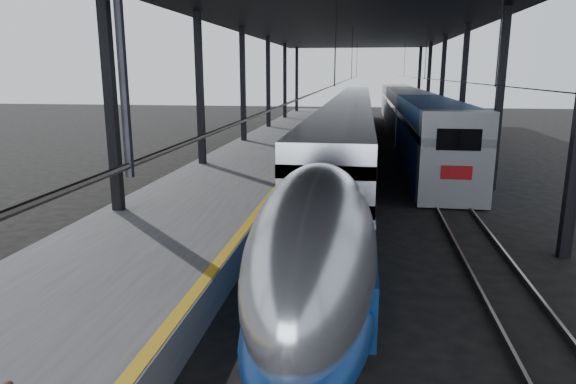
# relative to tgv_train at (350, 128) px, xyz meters

# --- Properties ---
(ground) EXTENTS (160.00, 160.00, 0.00)m
(ground) POSITION_rel_tgv_train_xyz_m (-2.00, -26.03, -1.89)
(ground) COLOR black
(ground) RESTS_ON ground
(platform) EXTENTS (6.00, 80.00, 1.00)m
(platform) POSITION_rel_tgv_train_xyz_m (-5.50, -6.03, -1.39)
(platform) COLOR #4C4C4F
(platform) RESTS_ON ground
(yellow_strip) EXTENTS (0.30, 80.00, 0.01)m
(yellow_strip) POSITION_rel_tgv_train_xyz_m (-2.70, -6.03, -0.89)
(yellow_strip) COLOR #CB9513
(yellow_strip) RESTS_ON platform
(rails) EXTENTS (6.52, 80.00, 0.16)m
(rails) POSITION_rel_tgv_train_xyz_m (2.50, -6.03, -1.81)
(rails) COLOR slate
(rails) RESTS_ON ground
(canopy) EXTENTS (18.00, 75.00, 9.47)m
(canopy) POSITION_rel_tgv_train_xyz_m (-0.10, -6.03, 7.22)
(canopy) COLOR black
(canopy) RESTS_ON ground
(tgv_train) EXTENTS (2.83, 65.20, 4.05)m
(tgv_train) POSITION_rel_tgv_train_xyz_m (0.00, 0.00, 0.00)
(tgv_train) COLOR #B9BBC1
(tgv_train) RESTS_ON ground
(second_train) EXTENTS (3.12, 56.05, 4.29)m
(second_train) POSITION_rel_tgv_train_xyz_m (5.00, 11.75, 0.28)
(second_train) COLOR navy
(second_train) RESTS_ON ground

